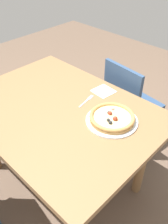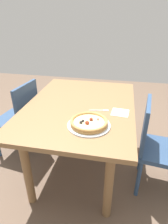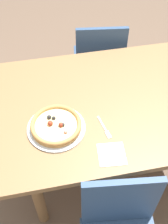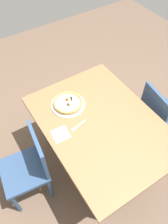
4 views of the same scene
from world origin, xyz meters
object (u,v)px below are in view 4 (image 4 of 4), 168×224
pizza (68,103)px  napkin (61,134)px  plate (68,104)px  dining_table (100,129)px  chair_far (30,166)px  fork (77,126)px  chair_near (159,116)px

pizza → napkin: (-0.26, 0.22, -0.03)m
plate → napkin: size_ratio=2.31×
dining_table → chair_far: bearing=81.3°
napkin → dining_table: bearing=-102.9°
chair_far → plate: chair_far is taller
chair_far → fork: chair_far is taller
chair_near → napkin: 1.12m
dining_table → napkin: bearing=77.1°
chair_far → pizza: bearing=-60.2°
fork → dining_table: bearing=148.2°
dining_table → pizza: 0.39m
napkin → fork: bearing=-92.1°
pizza → fork: 0.27m
dining_table → plate: (0.34, 0.14, 0.11)m
chair_near → napkin: size_ratio=6.15×
napkin → chair_far: bearing=85.9°
pizza → dining_table: bearing=-157.1°
dining_table → chair_far: size_ratio=1.55×
plate → pizza: (0.00, -0.00, 0.03)m
dining_table → napkin: napkin is taller
dining_table → fork: 0.24m
pizza → chair_near: bearing=-118.1°
chair_far → chair_near: bearing=-91.7°
pizza → plate: bearing=112.4°
pizza → chair_far: bearing=112.7°
pizza → fork: pizza is taller
napkin → plate: bearing=-40.9°
fork → napkin: 0.17m
dining_table → napkin: 0.39m
chair_near → napkin: chair_near is taller
dining_table → chair_near: 0.73m
chair_near → plate: 1.00m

